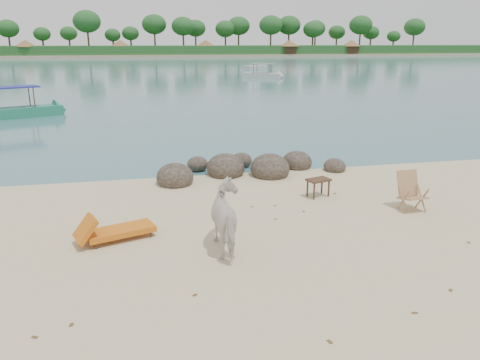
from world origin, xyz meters
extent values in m
plane|color=#35696A|center=(0.00, 90.00, 0.00)|extent=(400.00, 400.00, 0.00)
cube|color=tan|center=(0.00, 170.00, 0.00)|extent=(420.00, 90.00, 1.40)
cube|color=#1E4C1E|center=(0.00, 135.00, 1.90)|extent=(420.00, 18.00, 2.40)
ellipsoid|color=#2C281D|center=(-1.57, 5.26, 0.20)|extent=(1.14, 1.25, 0.85)
ellipsoid|color=#2C281D|center=(0.13, 5.96, 0.22)|extent=(1.24, 1.36, 0.93)
ellipsoid|color=#2C281D|center=(1.53, 5.56, 0.22)|extent=(1.27, 1.40, 0.95)
ellipsoid|color=#2C281D|center=(2.73, 6.36, 0.18)|extent=(1.01, 1.11, 0.76)
ellipsoid|color=#2C281D|center=(3.83, 5.66, 0.13)|extent=(0.74, 0.81, 0.55)
ellipsoid|color=#2C281D|center=(-0.67, 6.96, 0.13)|extent=(0.72, 0.79, 0.54)
ellipsoid|color=#2C281D|center=(0.93, 7.16, 0.13)|extent=(0.73, 0.80, 0.55)
imported|color=beige|center=(-0.81, 0.25, 0.70)|extent=(0.85, 1.69, 1.39)
plane|color=brown|center=(-3.72, -1.95, 0.01)|extent=(0.11, 0.11, 0.00)
plane|color=brown|center=(0.01, -3.18, 0.01)|extent=(0.12, 0.12, 0.00)
plane|color=brown|center=(4.32, -0.52, 0.01)|extent=(0.14, 0.14, 0.00)
plane|color=brown|center=(-4.21, -2.17, 0.01)|extent=(0.14, 0.14, 0.00)
plane|color=brown|center=(0.24, 2.68, 0.01)|extent=(0.12, 0.12, 0.00)
plane|color=brown|center=(2.65, -2.24, 0.01)|extent=(0.14, 0.14, 0.00)
plane|color=brown|center=(1.47, 2.07, 0.01)|extent=(0.10, 0.10, 0.00)
plane|color=brown|center=(-1.76, -1.47, 0.01)|extent=(0.14, 0.14, 0.00)
plane|color=brown|center=(2.82, 3.28, 0.01)|extent=(0.14, 0.14, 0.00)
plane|color=brown|center=(0.61, 1.70, 0.01)|extent=(0.14, 0.14, 0.00)
plane|color=brown|center=(0.86, 2.65, 0.01)|extent=(0.10, 0.10, 0.00)
plane|color=brown|center=(1.64, -2.75, 0.01)|extent=(0.11, 0.11, 0.00)
camera|label=1|loc=(-2.48, -8.62, 4.22)|focal=35.00mm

